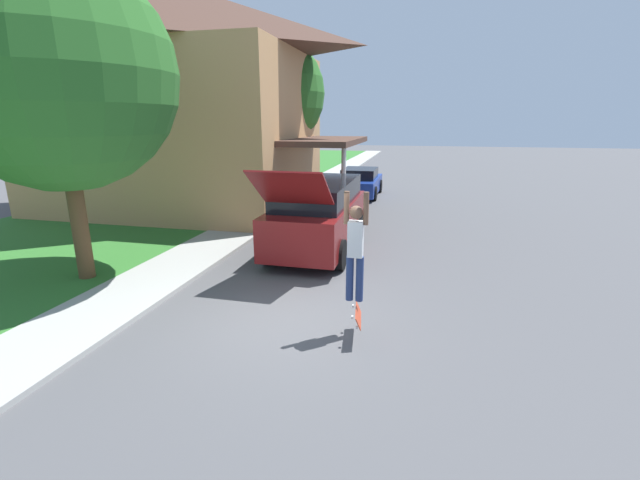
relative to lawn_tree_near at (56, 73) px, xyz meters
name	(u,v)px	position (x,y,z in m)	size (l,w,h in m)	color
ground_plane	(286,318)	(5.18, -0.85, -4.58)	(120.00, 120.00, 0.00)	#49494C
lawn	(127,223)	(-2.82, 5.15, -4.54)	(10.00, 80.00, 0.08)	#2D6B28
sidewalk	(239,230)	(1.58, 5.15, -4.53)	(1.80, 80.00, 0.10)	#9E9E99
house	(177,97)	(-2.33, 8.44, 0.00)	(12.93, 8.38, 8.67)	tan
lawn_tree_near	(56,73)	(0.00, 0.00, 0.00)	(4.93, 4.93, 6.97)	brown
lawn_tree_far	(267,93)	(0.75, 10.59, 0.20)	(5.00, 5.00, 7.20)	brown
suv_parked	(318,214)	(4.73, 3.63, -3.50)	(2.11, 5.61, 2.63)	maroon
car_down_street	(360,183)	(4.53, 13.21, -3.92)	(1.95, 4.11, 1.37)	navy
skateboarder	(355,246)	(6.53, -1.15, -2.96)	(0.41, 0.22, 1.89)	navy
skateboard	(358,315)	(6.62, -1.29, -4.16)	(0.25, 0.81, 0.28)	#B73D23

